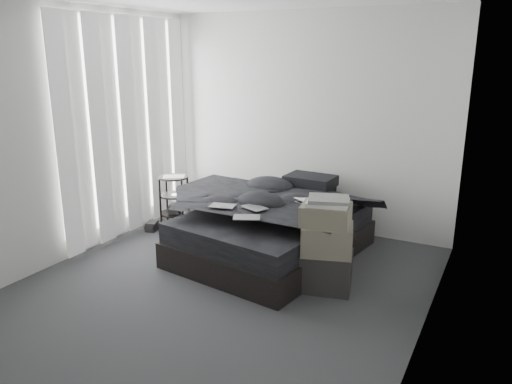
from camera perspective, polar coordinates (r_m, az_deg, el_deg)
The scene contains 23 objects.
floor at distance 4.69m, azimuth -4.64°, elevation -11.22°, with size 3.60×4.20×0.01m, color #323235.
wall_back at distance 6.11m, azimuth 5.74°, elevation 7.91°, with size 3.60×0.01×2.60m, color silver.
wall_left at distance 5.44m, azimuth -21.29°, elevation 5.96°, with size 0.01×4.20×2.60m, color silver.
wall_right at distance 3.64m, azimuth 19.58°, elevation 1.73°, with size 0.01×4.20×2.60m, color silver.
window_left at distance 6.04m, azimuth -14.79°, elevation 7.86°, with size 0.02×2.00×2.30m, color white.
curtain_left at distance 6.02m, azimuth -14.39°, elevation 7.18°, with size 0.06×2.12×2.48m, color white.
bed at distance 5.42m, azimuth 1.85°, elevation -5.83°, with size 1.50×1.97×0.27m, color black.
mattress at distance 5.33m, azimuth 1.87°, elevation -3.43°, with size 1.44×1.92×0.21m, color black.
duvet at distance 5.23m, azimuth 1.59°, elevation -1.29°, with size 1.46×1.69×0.23m, color black.
pillow_lower at distance 5.92m, azimuth 5.74°, elevation 0.21°, with size 0.59×0.40×0.13m, color black.
pillow_upper at distance 5.84m, azimuth 6.24°, elevation 1.28°, with size 0.56×0.38×0.12m, color black.
laptop at distance 5.08m, azimuth 5.59°, elevation -0.37°, with size 0.32×0.20×0.02m, color silver.
comic_a at distance 4.97m, azimuth -3.84°, elevation -0.79°, with size 0.25×0.16×0.01m, color black.
comic_b at distance 4.90m, azimuth -0.19°, elevation -0.92°, with size 0.25×0.16×0.01m, color black.
comic_c at distance 4.61m, azimuth -1.09°, elevation -1.94°, with size 0.25×0.16×0.01m, color black.
side_stand at distance 6.21m, azimuth -9.29°, elevation -1.28°, with size 0.36×0.36×0.66m, color black.
papers at distance 6.11m, azimuth -9.37°, elevation 1.72°, with size 0.25×0.19×0.01m, color white.
floor_books at distance 6.28m, azimuth -11.79°, elevation -3.81°, with size 0.12×0.17×0.12m, color black.
box_lower at distance 4.71m, azimuth 7.87°, elevation -8.86°, with size 0.48×0.38×0.36m, color black.
box_mid at distance 4.57m, azimuth 8.13°, elevation -5.35°, with size 0.45×0.36×0.27m, color #635E4E.
box_upper at distance 4.51m, azimuth 8.00°, elevation -2.56°, with size 0.43×0.34×0.19m, color #635E4E.
art_book_white at distance 4.47m, azimuth 8.18°, elevation -1.20°, with size 0.37×0.29×0.04m, color silver.
art_book_snake at distance 4.45m, azimuth 8.32°, elevation -0.82°, with size 0.36×0.28×0.03m, color silver.
Camera 1 is at (2.27, -3.52, 2.12)m, focal length 35.00 mm.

